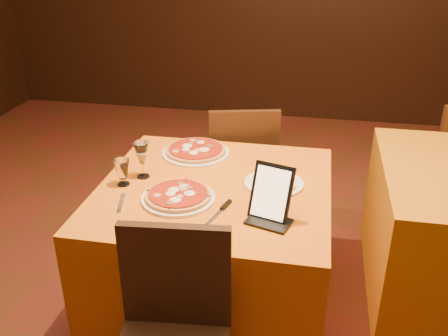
% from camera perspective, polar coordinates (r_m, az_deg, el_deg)
% --- Properties ---
extents(main_table, '(1.10, 1.10, 0.75)m').
position_cam_1_polar(main_table, '(2.59, -1.01, -9.40)').
color(main_table, '#D0640D').
rests_on(main_table, floor).
extents(chair_main_far, '(0.56, 0.56, 0.91)m').
position_cam_1_polar(chair_main_far, '(3.26, 1.99, 0.09)').
color(chair_main_far, black).
rests_on(chair_main_far, floor).
extents(pizza_near, '(0.34, 0.34, 0.03)m').
position_cam_1_polar(pizza_near, '(2.28, -5.26, -3.27)').
color(pizza_near, white).
rests_on(pizza_near, main_table).
extents(pizza_far, '(0.37, 0.37, 0.03)m').
position_cam_1_polar(pizza_far, '(2.73, -3.25, 1.91)').
color(pizza_far, white).
rests_on(pizza_far, main_table).
extents(cutlet_dish, '(0.29, 0.29, 0.03)m').
position_cam_1_polar(cutlet_dish, '(2.41, 5.72, -1.65)').
color(cutlet_dish, white).
rests_on(cutlet_dish, main_table).
extents(wine_glass, '(0.08, 0.08, 0.19)m').
position_cam_1_polar(wine_glass, '(2.47, -9.35, 0.95)').
color(wine_glass, '#CDBD74').
rests_on(wine_glass, main_table).
extents(water_glass, '(0.09, 0.09, 0.13)m').
position_cam_1_polar(water_glass, '(2.43, -11.53, -0.50)').
color(water_glass, white).
rests_on(water_glass, main_table).
extents(tablet, '(0.20, 0.14, 0.23)m').
position_cam_1_polar(tablet, '(2.10, 5.42, -2.79)').
color(tablet, black).
rests_on(tablet, main_table).
extents(knife, '(0.07, 0.19, 0.01)m').
position_cam_1_polar(knife, '(2.16, -0.80, -5.36)').
color(knife, silver).
rests_on(knife, main_table).
extents(fork_near, '(0.06, 0.17, 0.01)m').
position_cam_1_polar(fork_near, '(2.29, -11.69, -3.99)').
color(fork_near, silver).
rests_on(fork_near, main_table).
extents(fork_far, '(0.06, 0.17, 0.01)m').
position_cam_1_polar(fork_far, '(2.76, -0.08, 1.96)').
color(fork_far, '#B7B7BE').
rests_on(fork_far, main_table).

